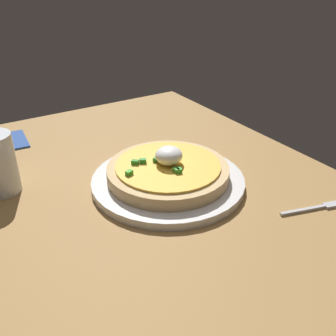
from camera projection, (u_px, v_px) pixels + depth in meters
dining_table at (110, 203)px, 67.81cm from camera, size 92.00×85.37×2.27cm
plate at (168, 181)px, 70.91cm from camera, size 28.26×28.26×1.53cm
pizza at (168, 170)px, 69.81cm from camera, size 22.39×22.39×6.06cm
fork at (316, 208)px, 64.14cm from camera, size 4.03×11.06×0.50cm
napkin at (3, 142)px, 87.07cm from camera, size 11.12×11.12×0.40cm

